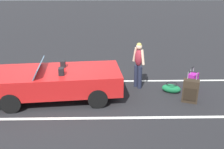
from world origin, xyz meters
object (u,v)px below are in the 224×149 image
Objects in this scene: traveler_person at (138,63)px; duffel_bag at (171,88)px; convertible_car at (50,81)px; suitcase_large_black at (190,91)px; suitcase_medium_bright at (193,82)px.

duffel_bag is at bearing 121.64° from traveler_person.
traveler_person reaches higher than convertible_car.
convertible_car is 3.07m from traveler_person.
convertible_car is at bearing -19.19° from traveler_person.
traveler_person is (-2.95, -0.81, 0.34)m from convertible_car.
suitcase_large_black is 0.61× the size of traveler_person.
duffel_bag is 1.43m from traveler_person.
convertible_car is at bearing 4.48° from duffel_bag.
convertible_car is 4.87m from suitcase_medium_bright.
traveler_person is at bearing -144.76° from suitcase_medium_bright.
convertible_car is 2.60× the size of traveler_person.
convertible_car is at bearing -74.20° from suitcase_large_black.
suitcase_large_black is 0.83m from duffel_bag.
duffel_bag is at bearing -121.63° from suitcase_medium_bright.
suitcase_large_black is 2.00m from traveler_person.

